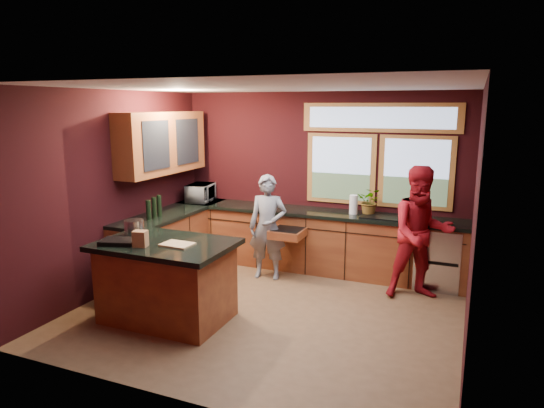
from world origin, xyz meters
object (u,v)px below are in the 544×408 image
Objects in this scene: person_grey at (268,227)px; stock_pot at (134,227)px; person_red at (421,233)px; island at (167,280)px; cutting_board at (177,244)px.

stock_pot is at bearing -133.88° from person_grey.
stock_pot is (-1.09, -1.61, 0.27)m from person_grey.
person_grey is at bearing 159.23° from person_red.
island is 1.86m from person_grey.
island is 0.52m from cutting_board.
person_red is 3.10m from cutting_board.
cutting_board reaches higher than island.
person_red reaches higher than island.
island is at bearing -116.82° from person_grey.
person_grey is 6.36× the size of stock_pot.
person_red reaches higher than cutting_board.
stock_pot is at bearing -175.11° from person_red.
cutting_board is at bearing -14.93° from stock_pot.
person_grey is 0.87× the size of person_red.
person_grey reaches higher than stock_pot.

